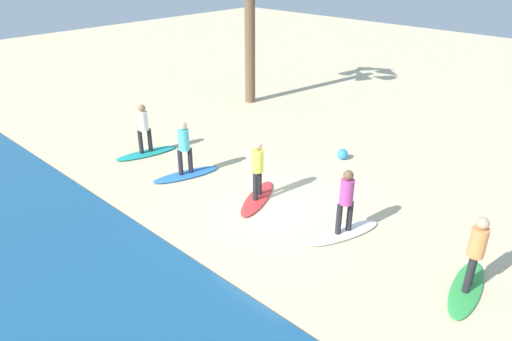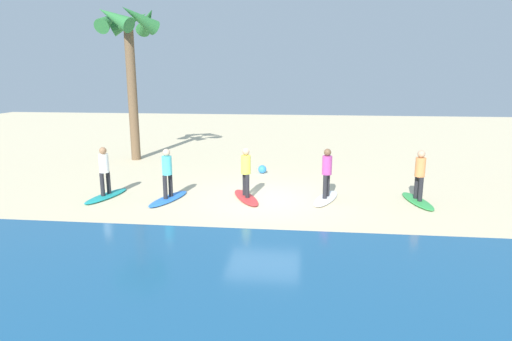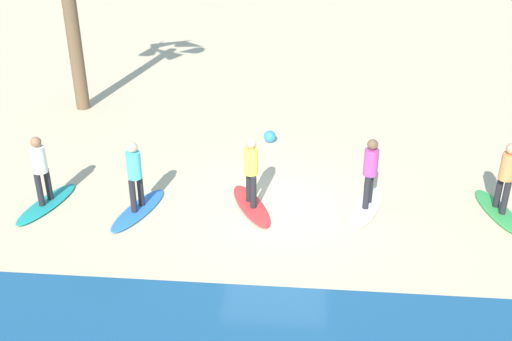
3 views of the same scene
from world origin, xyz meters
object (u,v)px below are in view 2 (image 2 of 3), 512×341
surfboard_white (326,198)px  surfer_teal (104,167)px  palm_tree (129,36)px  beach_ball (262,169)px  surfer_red (246,169)px  surfboard_blue (168,199)px  surfboard_red (246,197)px  surfboard_teal (106,196)px  surfer_green (420,171)px  surfboard_green (417,201)px  surfer_blue (167,170)px  surfer_white (327,169)px

surfboard_white → surfer_teal: bearing=-67.8°
palm_tree → beach_ball: palm_tree is taller
surfer_red → palm_tree: 9.98m
surfboard_blue → palm_tree: palm_tree is taller
surfboard_red → palm_tree: size_ratio=0.29×
surfboard_teal → palm_tree: size_ratio=0.29×
surfer_green → surfboard_green: bearing=-174.6°
surfboard_green → surfer_green: (0.00, 0.00, 0.99)m
surfer_green → surfboard_teal: surfer_green is taller
surfboard_white → surfer_blue: surfer_blue is taller
palm_tree → surfer_green: bearing=153.4°
surfboard_green → surfboard_blue: same height
surfboard_red → surfer_teal: surfer_teal is taller
surfer_blue → palm_tree: 8.93m
surfer_blue → palm_tree: (3.69, -6.59, 4.76)m
surfer_teal → surfer_white: bearing=-176.1°
surfer_green → beach_ball: 6.62m
surfer_red → surfboard_blue: bearing=9.4°
surfer_green → beach_ball: size_ratio=4.71×
surfboard_white → surfboard_teal: same height
surfer_green → surfer_red: bearing=2.2°
surfer_green → surfer_blue: same height
surfer_red → surfer_teal: 4.78m
surfer_white → surfer_teal: bearing=3.9°
surfboard_red → surfboard_blue: same height
surfboard_red → beach_ball: 3.86m
surfer_green → surfboard_white: (2.97, 0.03, -0.99)m
surfer_green → surfer_teal: size_ratio=1.00×
surfer_white → palm_tree: palm_tree is taller
surfer_white → surfboard_teal: size_ratio=0.78×
surfboard_white → surfer_blue: 5.35m
surfboard_blue → surfer_teal: 2.43m
surfer_red → surfboard_white: bearing=-176.0°
surfer_green → surfboard_white: 3.13m
surfer_white → surfer_blue: bearing=6.7°
surfboard_teal → beach_ball: size_ratio=6.03×
surfboard_white → surfboard_blue: same height
surfer_white → surfboard_blue: bearing=6.7°
surfer_green → surfer_red: size_ratio=1.00×
surfer_green → surfboard_red: size_ratio=0.78×
surfer_green → beach_ball: surfer_green is taller
surfboard_red → surfer_red: bearing=156.2°
surfer_green → surfboard_teal: 10.47m
surfer_red → surfer_blue: size_ratio=1.00×
surfer_white → surfboard_red: (2.67, 0.19, -0.99)m
surfboard_white → surfer_red: size_ratio=1.28×
surfboard_red → surfer_blue: bearing=-104.4°
surfer_white → beach_ball: 4.51m
surfboard_white → surfer_blue: size_ratio=1.28×
beach_ball → surfer_green: bearing=146.4°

